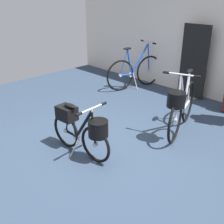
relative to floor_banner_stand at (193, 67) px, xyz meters
The scene contains 6 objects.
ground_plane 2.96m from the floor_banner_stand, 82.68° to the right, with size 8.20×8.20×0.00m, color #2D3D51.
back_wall 0.94m from the floor_banner_stand, 36.41° to the left, with size 8.20×0.10×3.00m, color silver.
floor_banner_stand is the anchor object (origin of this frame).
folding_bike_foreground 3.11m from the floor_banner_stand, 87.28° to the right, with size 1.11×0.53×0.79m.
display_bike_left 1.35m from the floor_banner_stand, 163.61° to the right, with size 0.54×1.51×1.07m.
display_bike_right 1.76m from the floor_banner_stand, 64.88° to the right, with size 0.62×1.48×1.07m.
Camera 1 is at (2.39, -2.23, 2.13)m, focal length 43.38 mm.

